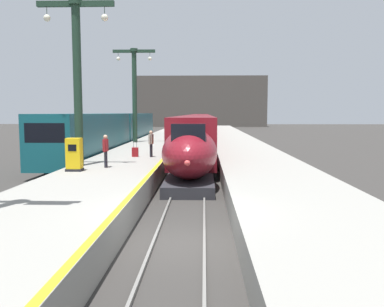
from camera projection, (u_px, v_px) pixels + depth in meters
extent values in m
plane|color=#33302D|center=(179.00, 244.00, 12.08)|extent=(260.00, 260.00, 0.00)
cube|color=gray|center=(151.00, 150.00, 36.77)|extent=(4.80, 110.00, 1.05)
cube|color=gray|center=(241.00, 150.00, 36.53)|extent=(4.80, 110.00, 1.05)
cube|color=yellow|center=(176.00, 144.00, 36.65)|extent=(0.20, 107.80, 0.01)
cube|color=slate|center=(189.00, 152.00, 39.45)|extent=(0.08, 110.00, 0.12)
cube|color=slate|center=(204.00, 152.00, 39.40)|extent=(0.08, 110.00, 0.12)
cube|color=slate|center=(105.00, 152.00, 39.69)|extent=(0.08, 110.00, 0.12)
cube|color=slate|center=(121.00, 152.00, 39.64)|extent=(0.08, 110.00, 0.12)
ellipsoid|color=maroon|center=(190.00, 153.00, 20.70)|extent=(2.78, 5.83, 2.56)
cube|color=#28282D|center=(189.00, 184.00, 20.56)|extent=(2.46, 4.96, 0.55)
cube|color=black|center=(189.00, 133.00, 19.29)|extent=(1.59, 1.00, 0.90)
sphere|color=#F24C4C|center=(187.00, 163.00, 17.89)|extent=(0.28, 0.28, 0.28)
cube|color=maroon|center=(194.00, 138.00, 29.38)|extent=(2.90, 14.00, 3.05)
cube|color=black|center=(174.00, 130.00, 29.36)|extent=(0.04, 11.90, 0.80)
cube|color=black|center=(214.00, 130.00, 29.28)|extent=(0.04, 11.90, 0.80)
cube|color=silver|center=(194.00, 155.00, 29.50)|extent=(2.92, 13.30, 0.24)
cube|color=black|center=(192.00, 171.00, 25.10)|extent=(2.03, 2.20, 0.56)
cube|color=black|center=(195.00, 156.00, 34.01)|extent=(2.03, 2.20, 0.56)
cube|color=maroon|center=(198.00, 129.00, 45.89)|extent=(2.90, 18.00, 3.05)
cube|color=black|center=(185.00, 124.00, 45.87)|extent=(0.04, 15.84, 0.80)
cube|color=black|center=(210.00, 124.00, 45.79)|extent=(0.04, 15.84, 0.80)
cube|color=black|center=(197.00, 150.00, 39.98)|extent=(2.03, 2.20, 0.56)
cube|color=black|center=(198.00, 141.00, 52.15)|extent=(2.03, 2.20, 0.56)
cube|color=maroon|center=(199.00, 124.00, 64.39)|extent=(2.90, 18.00, 3.05)
cube|color=black|center=(190.00, 121.00, 64.37)|extent=(0.04, 15.84, 0.80)
cube|color=black|center=(208.00, 121.00, 64.29)|extent=(0.04, 15.84, 0.80)
cube|color=black|center=(199.00, 138.00, 58.48)|extent=(2.03, 2.20, 0.56)
cube|color=black|center=(200.00, 134.00, 70.65)|extent=(2.03, 2.20, 0.56)
cube|color=maroon|center=(201.00, 122.00, 82.89)|extent=(2.90, 18.00, 3.05)
cube|color=black|center=(194.00, 119.00, 82.88)|extent=(0.04, 15.84, 0.80)
cube|color=black|center=(208.00, 119.00, 82.79)|extent=(0.04, 15.84, 0.80)
cube|color=black|center=(200.00, 132.00, 76.98)|extent=(2.03, 2.20, 0.56)
cube|color=black|center=(201.00, 129.00, 89.15)|extent=(2.03, 2.20, 0.56)
cube|color=#145660|center=(90.00, 135.00, 31.60)|extent=(2.85, 18.00, 3.30)
cube|color=black|center=(45.00, 133.00, 22.63)|extent=(2.28, 0.08, 1.10)
cube|color=black|center=(72.00, 129.00, 31.59)|extent=(0.04, 15.30, 0.90)
cube|color=black|center=(108.00, 129.00, 31.51)|extent=(0.04, 15.30, 0.90)
cube|color=black|center=(66.00, 170.00, 26.06)|extent=(2.00, 2.00, 0.52)
cube|color=black|center=(108.00, 152.00, 37.52)|extent=(2.00, 2.00, 0.52)
cube|color=#145660|center=(132.00, 127.00, 50.10)|extent=(2.85, 18.00, 3.30)
cylinder|color=#1E3828|center=(78.00, 84.00, 21.38)|extent=(0.44, 0.44, 8.64)
cylinder|color=#1E3828|center=(75.00, 2.00, 20.97)|extent=(0.68, 0.68, 0.30)
cube|color=#1E3828|center=(75.00, 4.00, 20.98)|extent=(4.00, 0.24, 0.28)
cylinder|color=#1E3828|center=(47.00, 11.00, 21.06)|extent=(0.03, 0.03, 0.60)
sphere|color=#EFEACC|center=(47.00, 18.00, 21.09)|extent=(0.36, 0.36, 0.36)
cylinder|color=#1E3828|center=(105.00, 11.00, 20.97)|extent=(0.03, 0.03, 0.60)
sphere|color=#EFEACC|center=(105.00, 18.00, 21.00)|extent=(0.36, 0.36, 0.36)
cylinder|color=#1E3828|center=(135.00, 96.00, 38.89)|extent=(0.44, 0.44, 8.85)
cylinder|color=#1E3828|center=(134.00, 50.00, 38.46)|extent=(0.68, 0.68, 0.30)
cube|color=#1E3828|center=(134.00, 51.00, 38.47)|extent=(4.00, 0.24, 0.28)
cylinder|color=#1E3828|center=(118.00, 55.00, 38.55)|extent=(0.03, 0.03, 0.60)
sphere|color=#EFEACC|center=(118.00, 59.00, 38.59)|extent=(0.36, 0.36, 0.36)
cylinder|color=#1E3828|center=(150.00, 55.00, 38.46)|extent=(0.03, 0.03, 0.60)
sphere|color=#EFEACC|center=(150.00, 59.00, 38.50)|extent=(0.36, 0.36, 0.36)
cylinder|color=#23232D|center=(152.00, 150.00, 26.17)|extent=(0.13, 0.13, 0.85)
cylinder|color=#23232D|center=(151.00, 150.00, 26.01)|extent=(0.13, 0.13, 0.85)
cube|color=gray|center=(151.00, 139.00, 26.02)|extent=(0.29, 0.41, 0.62)
cylinder|color=gray|center=(152.00, 139.00, 26.26)|extent=(0.09, 0.09, 0.58)
cylinder|color=gray|center=(150.00, 140.00, 25.79)|extent=(0.09, 0.09, 0.58)
sphere|color=tan|center=(151.00, 132.00, 25.98)|extent=(0.22, 0.22, 0.22)
cylinder|color=#23232D|center=(106.00, 159.00, 21.14)|extent=(0.13, 0.13, 0.85)
cylinder|color=#23232D|center=(105.00, 159.00, 20.97)|extent=(0.13, 0.13, 0.85)
cube|color=maroon|center=(106.00, 145.00, 20.98)|extent=(0.22, 0.38, 0.62)
cylinder|color=maroon|center=(107.00, 146.00, 21.22)|extent=(0.09, 0.09, 0.58)
cylinder|color=maroon|center=(104.00, 146.00, 20.75)|extent=(0.09, 0.09, 0.58)
sphere|color=tan|center=(105.00, 137.00, 20.94)|extent=(0.22, 0.22, 0.22)
cube|color=maroon|center=(135.00, 152.00, 26.20)|extent=(0.40, 0.22, 0.60)
cylinder|color=#262628|center=(133.00, 145.00, 26.16)|extent=(0.02, 0.02, 0.36)
cylinder|color=#262628|center=(137.00, 145.00, 26.15)|extent=(0.02, 0.02, 0.36)
cube|color=#262628|center=(135.00, 142.00, 26.14)|extent=(0.22, 0.03, 0.02)
cube|color=yellow|center=(74.00, 155.00, 19.77)|extent=(0.70, 0.56, 1.60)
cube|color=black|center=(72.00, 148.00, 19.45)|extent=(0.40, 0.02, 0.32)
cube|color=black|center=(75.00, 170.00, 19.84)|extent=(0.76, 0.62, 0.12)
cube|color=#4C4742|center=(202.00, 101.00, 112.84)|extent=(36.00, 2.00, 14.00)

